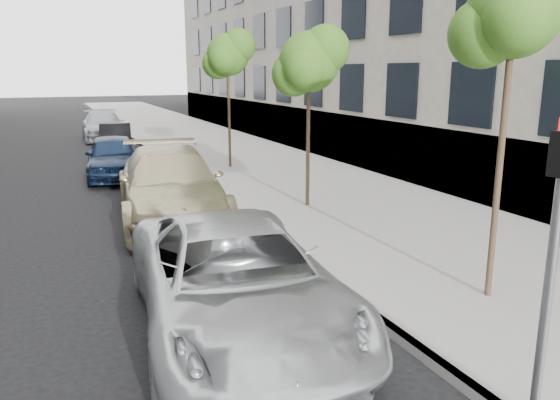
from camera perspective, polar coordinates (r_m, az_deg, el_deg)
ground at (r=6.60m, az=8.92°, el=-19.99°), size 160.00×160.00×0.00m
sidewalk at (r=29.75m, az=-8.98°, el=6.36°), size 6.40×72.00×0.14m
curb at (r=29.14m, az=-14.96°, el=5.93°), size 0.15×72.00×0.14m
tree_near at (r=8.80m, az=23.39°, el=17.65°), size 1.69×1.49×5.13m
tree_mid at (r=14.09m, az=3.14°, el=14.25°), size 1.83×1.63×4.60m
tree_far at (r=20.13m, az=-5.40°, el=14.90°), size 1.81×1.61×4.93m
signal_pole at (r=5.79m, az=26.75°, el=-3.67°), size 0.26×0.21×3.07m
minivan at (r=7.67m, az=-4.69°, el=-8.38°), size 3.16×5.85×1.56m
suv at (r=13.71m, az=-11.37°, el=1.55°), size 3.11×6.22×1.74m
sedan_blue at (r=19.64m, az=-17.05°, el=4.36°), size 2.18×4.49×1.48m
sedan_black at (r=25.88m, az=-16.79°, el=6.21°), size 1.86×4.05×1.29m
sedan_rear at (r=30.94m, az=-17.97°, el=7.41°), size 2.31×5.24×1.50m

